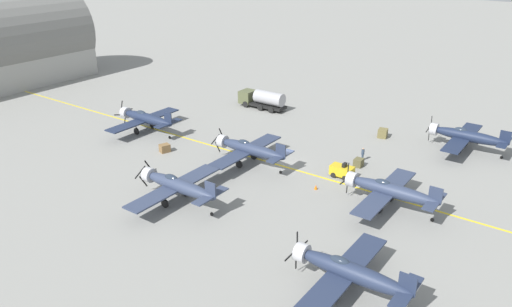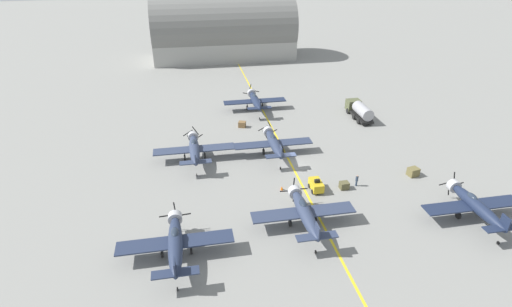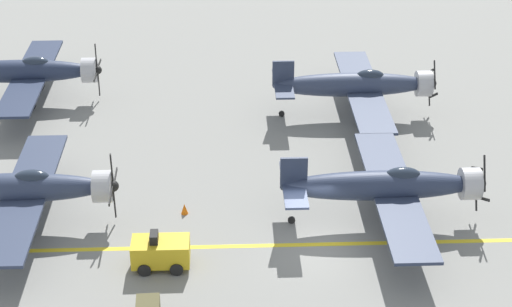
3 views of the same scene
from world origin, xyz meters
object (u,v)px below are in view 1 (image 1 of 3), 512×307
Objects in this scene: airplane_near_right at (466,136)px; ground_crew_walking at (363,154)px; tow_tractor at (342,171)px; airplane_near_left at (348,271)px; supply_crate_by_tanker at (383,133)px; fuel_tanker at (262,99)px; supply_crate_outboard at (359,163)px; airplane_near_center at (389,190)px; airplane_mid_center at (249,149)px; traffic_cone at (316,187)px; supply_crate_mid_lane at (165,148)px; airplane_mid_left at (177,185)px; airplane_far_center at (145,118)px.

ground_crew_walking is at bearing 138.88° from airplane_near_right.
tow_tractor is at bearing -179.59° from ground_crew_walking.
supply_crate_by_tanker is (32.68, 10.61, -1.42)m from airplane_near_left.
fuel_tanker reaches higher than supply_crate_by_tanker.
supply_crate_by_tanker is 10.81m from supply_crate_outboard.
ground_crew_walking is (9.41, 7.01, -1.10)m from airplane_near_center.
airplane_near_left reaches higher than supply_crate_outboard.
airplane_mid_center reaches higher than tow_tractor.
traffic_cone is at bearing -84.73° from airplane_mid_center.
ground_crew_walking is 24.86m from supply_crate_mid_lane.
airplane_mid_left is 32.55m from fuel_tanker.
traffic_cone is at bearing -133.33° from fuel_tanker.
ground_crew_walking is at bearing -63.41° from airplane_far_center.
fuel_tanker is 5.67× the size of supply_crate_by_tanker.
airplane_near_center is 8.01m from tow_tractor.
airplane_mid_left reaches higher than supply_crate_outboard.
tow_tractor is 2.13× the size of supply_crate_mid_lane.
ground_crew_walking is at bearing 0.41° from tow_tractor.
supply_crate_by_tanker is 1.16× the size of supply_crate_mid_lane.
tow_tractor is 4.73× the size of traffic_cone.
airplane_near_left reaches higher than fuel_tanker.
supply_crate_outboard is (19.10, -11.32, -1.53)m from airplane_mid_left.
supply_crate_outboard is at bearing 28.79° from airplane_near_center.
ground_crew_walking reaches higher than supply_crate_outboard.
traffic_cone is at bearing 46.23° from airplane_near_left.
airplane_mid_center is at bearing 134.56° from airplane_near_right.
fuel_tanker is (-0.80, 31.08, -0.50)m from airplane_near_right.
airplane_near_right is 38.40m from supply_crate_mid_lane.
ground_crew_walking is 1.93m from supply_crate_outboard.
airplane_mid_left reaches higher than fuel_tanker.
supply_crate_mid_lane is (-3.68, -7.38, -1.50)m from airplane_far_center.
airplane_far_center is 36.05m from airplane_near_center.
airplane_near_right is 21.82× the size of traffic_cone.
airplane_near_left is at bearing -114.70° from airplane_mid_center.
airplane_near_right is 7.20× the size of ground_crew_walking.
airplane_mid_left is (-31.48, 20.22, 0.00)m from airplane_near_right.
airplane_far_center is 10.32× the size of supply_crate_outboard.
airplane_near_left reaches higher than tow_tractor.
airplane_mid_left is 23.68m from ground_crew_walking.
airplane_near_right is 20.07m from airplane_near_center.
tow_tractor is 1.56× the size of ground_crew_walking.
tow_tractor is (3.32, -10.72, -1.22)m from airplane_mid_center.
airplane_far_center is at bearing 86.87° from traffic_cone.
airplane_far_center is 7.20× the size of ground_crew_walking.
airplane_mid_left is at bearing 149.35° from supply_crate_outboard.
airplane_far_center is 4.62× the size of tow_tractor.
airplane_near_center is at bearing 19.12° from airplane_near_left.
airplane_near_left is 25.68m from ground_crew_walking.
fuel_tanker is at bearing 52.21° from airplane_near_left.
ground_crew_walking reaches higher than traffic_cone.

